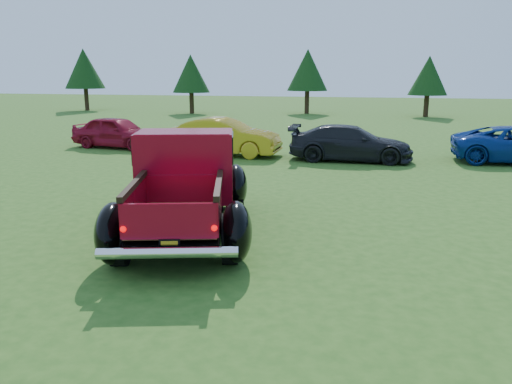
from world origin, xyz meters
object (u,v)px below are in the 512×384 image
show_car_red (117,132)px  show_car_grey (350,143)px  tree_mid_left (308,70)px  show_car_yellow (224,137)px  tree_mid_right (429,76)px  tree_far_west (84,69)px  pickup_truck (186,182)px  tree_west (191,74)px

show_car_red → show_car_grey: size_ratio=0.89×
tree_mid_left → show_car_yellow: size_ratio=1.13×
tree_mid_left → show_car_yellow: (-0.40, -21.52, -2.66)m
tree_mid_right → show_car_red: tree_mid_right is taller
tree_far_west → pickup_truck: size_ratio=0.90×
tree_west → show_car_yellow: bearing=-66.2°
tree_west → tree_mid_left: 9.22m
tree_far_west → show_car_grey: tree_far_west is taller
show_car_red → show_car_grey: 10.05m
show_car_yellow → pickup_truck: bearing=-166.0°
tree_mid_left → show_car_yellow: tree_mid_left is taller
tree_far_west → show_car_red: tree_far_west is taller
tree_mid_left → tree_mid_right: 9.06m
pickup_truck → show_car_yellow: size_ratio=1.31×
tree_west → show_car_red: size_ratio=1.15×
tree_mid_left → tree_mid_right: size_ratio=1.14×
tree_far_west → tree_west: tree_far_west is taller
tree_mid_left → pickup_truck: (1.56, -30.67, -2.42)m
tree_far_west → tree_west: size_ratio=1.13×
pickup_truck → tree_mid_right: bearing=60.3°
tree_mid_left → show_car_red: (-5.50, -20.60, -2.70)m
tree_mid_right → show_car_yellow: 22.68m
tree_mid_left → tree_mid_right: (9.00, -1.00, -0.41)m
tree_west → show_car_red: (3.50, -18.60, -2.43)m
tree_mid_left → pickup_truck: 30.81m
pickup_truck → show_car_yellow: pickup_truck is taller
tree_far_west → tree_mid_left: bearing=3.0°
tree_far_west → tree_west: (10.00, -1.00, -0.41)m
show_car_yellow → show_car_grey: 4.90m
tree_west → tree_mid_left: (9.00, 2.00, 0.27)m
show_car_red → show_car_yellow: 5.18m
tree_far_west → tree_mid_right: (28.00, -0.00, -0.55)m
pickup_truck → tree_far_west: bearing=109.1°
tree_mid_left → tree_mid_right: tree_mid_left is taller
show_car_red → show_car_yellow: show_car_yellow is taller
show_car_grey → tree_mid_right: bearing=-13.0°
show_car_grey → show_car_red: bearing=83.6°
tree_mid_left → show_car_red: 21.49m
tree_mid_right → tree_far_west: bearing=180.0°
tree_west → tree_mid_left: bearing=12.5°
pickup_truck → show_car_yellow: bearing=86.5°
tree_mid_left → show_car_grey: 22.24m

